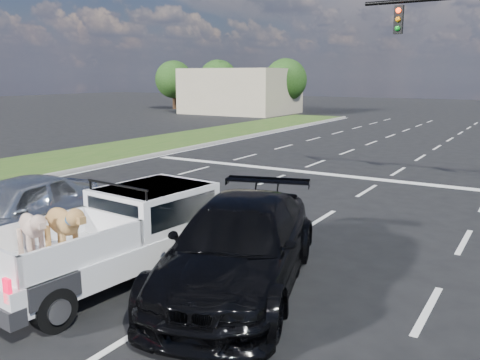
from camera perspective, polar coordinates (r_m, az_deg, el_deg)
name	(u,v)px	position (r m, az deg, el deg)	size (l,w,h in m)	color
ground	(171,253)	(11.02, -7.78, -8.07)	(160.00, 160.00, 0.00)	black
road_markings	(300,193)	(16.43, 6.72, -1.44)	(17.75, 60.00, 0.01)	silver
grass_median_left	(48,163)	(23.18, -20.75, 1.81)	(5.00, 60.00, 0.10)	#254816
curb_left	(88,168)	(21.32, -16.67, 1.34)	(0.15, 60.00, 0.14)	#9B978E
building_left	(241,91)	(51.45, 0.06, 9.95)	(10.00, 8.00, 4.40)	tan
tree_far_a	(174,80)	(58.80, -7.43, 11.12)	(4.20, 4.20, 5.40)	#332114
tree_far_b	(218,80)	(55.27, -2.46, 11.18)	(4.20, 4.20, 5.40)	#332114
tree_far_c	(286,80)	(51.27, 5.15, 11.11)	(4.20, 4.20, 5.40)	#332114
pickup_truck	(117,235)	(9.58, -13.64, -6.03)	(2.17, 4.92, 1.79)	black
silver_sedan	(14,211)	(12.27, -24.06, -3.20)	(1.82, 4.52, 1.54)	silver
black_coupe	(239,246)	(8.93, -0.12, -7.43)	(2.18, 5.37, 1.56)	black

